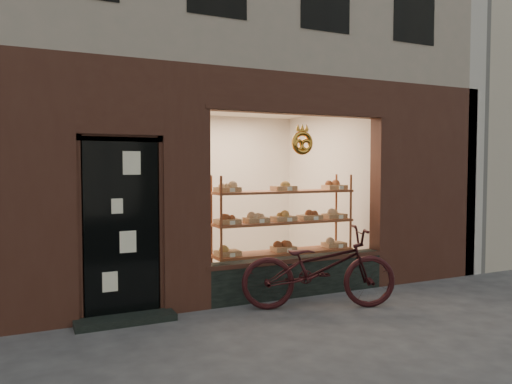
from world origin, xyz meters
TOP-DOWN VIEW (x-y plane):
  - ground at (0.00, 0.00)m, footprint 90.00×90.00m
  - display_shelf at (0.45, 2.55)m, footprint 2.20×0.45m
  - bicycle at (0.37, 1.45)m, footprint 2.11×1.35m

SIDE VIEW (x-z plane):
  - ground at x=0.00m, z-range 0.00..0.00m
  - bicycle at x=0.37m, z-range 0.00..1.05m
  - display_shelf at x=0.45m, z-range 0.00..1.70m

